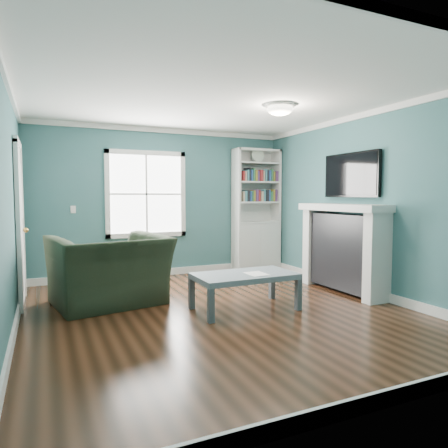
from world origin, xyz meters
name	(u,v)px	position (x,y,z in m)	size (l,w,h in m)	color
floor	(220,312)	(0.00, 0.00, 0.00)	(5.00, 5.00, 0.00)	black
room_walls	(220,182)	(0.00, 0.00, 1.58)	(5.00, 5.00, 5.00)	#326666
trim	(220,211)	(0.00, 0.00, 1.24)	(4.50, 5.00, 2.60)	white
window	(146,194)	(-0.30, 2.49, 1.45)	(1.40, 0.06, 1.50)	white
bookshelf	(256,222)	(1.77, 2.30, 0.92)	(0.90, 0.35, 2.31)	silver
fireplace	(343,249)	(2.08, 0.20, 0.64)	(0.44, 1.58, 1.30)	black
tv	(351,175)	(2.20, 0.20, 1.72)	(0.06, 1.10, 0.65)	black
door	(20,223)	(-2.22, 1.40, 1.07)	(0.12, 0.98, 2.17)	silver
ceiling_fixture	(280,109)	(0.90, 0.10, 2.55)	(0.38, 0.38, 0.15)	white
light_switch	(73,209)	(-1.50, 2.48, 1.20)	(0.08, 0.01, 0.12)	white
recliner	(109,259)	(-1.17, 0.91, 0.60)	(1.38, 0.90, 1.21)	black
coffee_table	(245,278)	(0.33, -0.03, 0.40)	(1.26, 0.70, 0.46)	#464F55
paper_sheet	(256,274)	(0.44, -0.12, 0.46)	(0.23, 0.29, 0.00)	white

